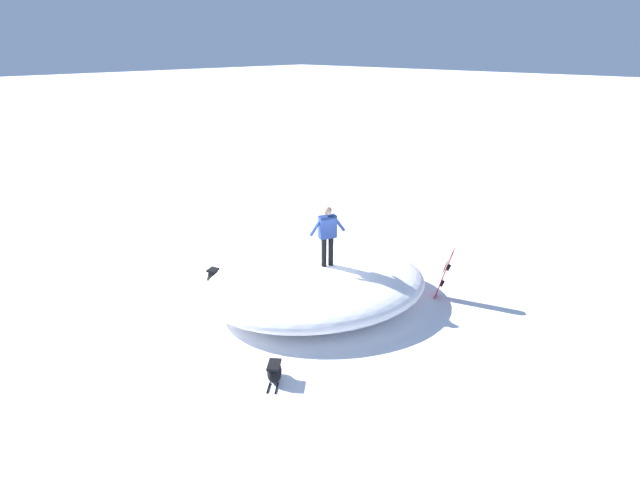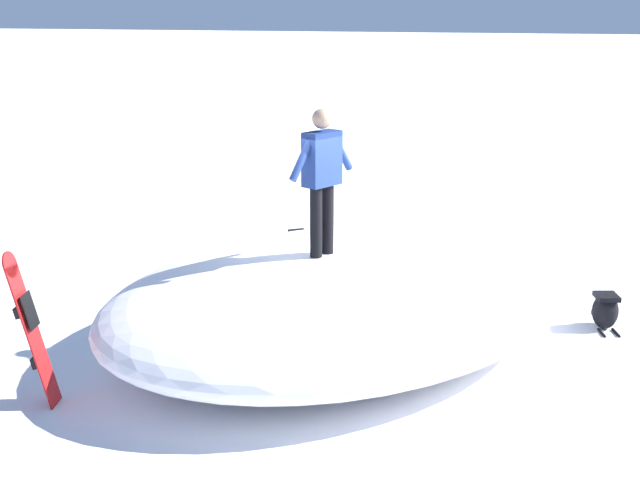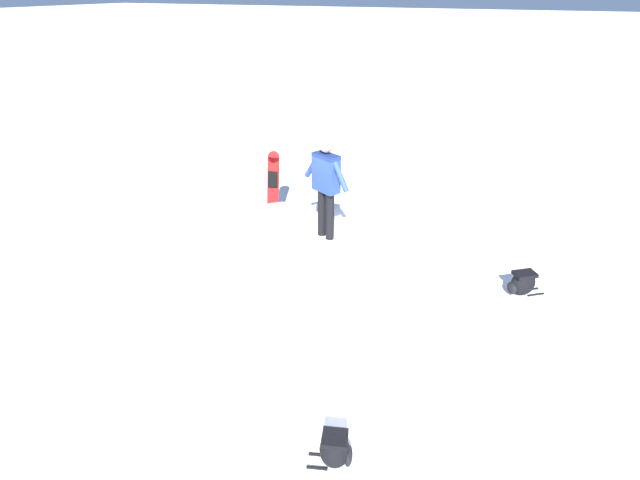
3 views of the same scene
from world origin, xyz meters
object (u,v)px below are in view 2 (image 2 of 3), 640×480
object	(u,v)px
backpack_near	(605,310)
backpack_far	(300,245)
snowboarder_standing	(322,172)
snowboard_primary_upright	(30,327)

from	to	relation	value
backpack_near	backpack_far	bearing A→B (deg)	-19.58
backpack_far	snowboarder_standing	bearing A→B (deg)	113.11
snowboarder_standing	backpack_near	bearing A→B (deg)	-154.37
snowboard_primary_upright	backpack_far	size ratio (longest dim) A/B	2.43
snowboard_primary_upright	backpack_near	size ratio (longest dim) A/B	2.88
snowboarder_standing	backpack_far	xyz separation A→B (m)	(1.36, -3.19, -1.86)
backpack_near	backpack_far	size ratio (longest dim) A/B	0.84
snowboarder_standing	backpack_near	distance (m)	4.05
backpack_far	backpack_near	bearing A→B (deg)	160.42
snowboarder_standing	backpack_far	size ratio (longest dim) A/B	2.54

